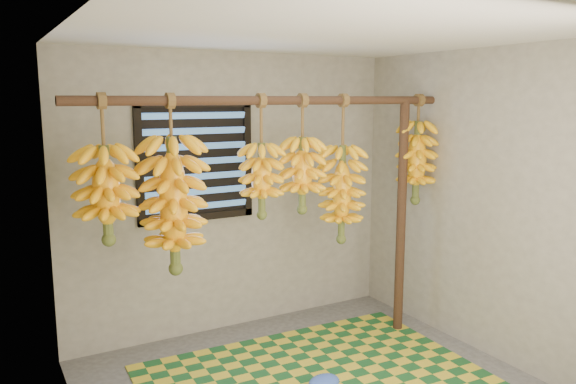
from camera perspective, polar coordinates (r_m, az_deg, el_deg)
ceiling at (r=3.53m, az=4.58°, el=15.81°), size 3.00×3.00×0.01m
wall_back at (r=4.90m, az=-5.51°, el=-0.13°), size 3.00×0.01×2.40m
wall_left at (r=3.06m, az=-20.01°, el=-6.56°), size 0.01×3.00×2.40m
wall_right at (r=4.60m, az=20.12°, el=-1.30°), size 0.01×3.00×2.40m
window at (r=4.70m, az=-9.33°, el=3.08°), size 1.00×0.04×1.00m
hanging_pole at (r=4.11m, az=-1.04°, el=9.28°), size 3.00×0.06×0.06m
support_post at (r=4.90m, az=11.43°, el=-2.64°), size 0.08×0.08×2.00m
plastic_bag at (r=4.13m, az=3.68°, el=-18.77°), size 0.26×0.21×0.10m
banana_bunch_a at (r=3.73m, az=-17.97°, el=-0.24°), size 0.39×0.39×0.95m
banana_bunch_b at (r=3.86m, az=-11.55°, el=-1.32°), size 0.44×0.44×1.21m
banana_bunch_c at (r=4.09m, az=-2.70°, el=1.20°), size 0.32×0.32×0.90m
banana_bunch_d at (r=4.25m, az=1.45°, el=1.77°), size 0.35×0.35×0.89m
banana_bunch_e at (r=4.48m, az=5.49°, el=-0.20°), size 0.37×0.37×1.18m
banana_bunch_f at (r=4.93m, az=12.93°, el=2.98°), size 0.32×0.32×0.92m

